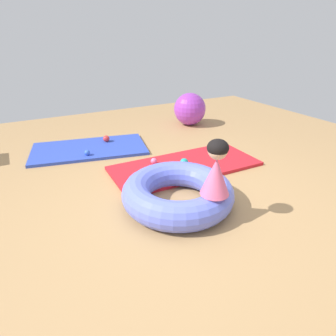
% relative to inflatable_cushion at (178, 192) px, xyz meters
% --- Properties ---
extents(ground_plane, '(8.00, 8.00, 0.00)m').
position_rel_inflatable_cushion_xyz_m(ground_plane, '(-0.03, -0.06, -0.14)').
color(ground_plane, tan).
extents(gym_mat_center_rear, '(1.84, 0.83, 0.04)m').
position_rel_inflatable_cushion_xyz_m(gym_mat_center_rear, '(0.51, 0.70, -0.12)').
color(gym_mat_center_rear, red).
rests_on(gym_mat_center_rear, ground).
extents(gym_mat_far_right, '(1.71, 1.14, 0.04)m').
position_rel_inflatable_cushion_xyz_m(gym_mat_far_right, '(-0.40, 1.85, -0.12)').
color(gym_mat_far_right, '#2D47B7').
rests_on(gym_mat_far_right, ground).
extents(inflatable_cushion, '(1.08, 1.08, 0.27)m').
position_rel_inflatable_cushion_xyz_m(inflatable_cushion, '(0.00, 0.00, 0.00)').
color(inflatable_cushion, '#6070E5').
rests_on(inflatable_cushion, ground).
extents(child_in_pink, '(0.36, 0.36, 0.50)m').
position_rel_inflatable_cushion_xyz_m(child_in_pink, '(0.15, -0.37, 0.38)').
color(child_in_pink, '#E5608E').
rests_on(child_in_pink, inflatable_cushion).
extents(play_ball_blue, '(0.07, 0.07, 0.07)m').
position_rel_inflatable_cushion_xyz_m(play_ball_blue, '(-0.50, 1.57, -0.06)').
color(play_ball_blue, blue).
rests_on(play_ball_blue, gym_mat_far_right).
extents(play_ball_green, '(0.09, 0.09, 0.09)m').
position_rel_inflatable_cushion_xyz_m(play_ball_green, '(0.16, 0.56, -0.05)').
color(play_ball_green, green).
rests_on(play_ball_green, gym_mat_center_rear).
extents(play_ball_red, '(0.10, 0.10, 0.10)m').
position_rel_inflatable_cushion_xyz_m(play_ball_red, '(-0.11, 1.96, -0.05)').
color(play_ball_red, red).
rests_on(play_ball_red, gym_mat_far_right).
extents(play_ball_teal, '(0.10, 0.10, 0.10)m').
position_rel_inflatable_cushion_xyz_m(play_ball_teal, '(0.47, 0.67, -0.05)').
color(play_ball_teal, teal).
rests_on(play_ball_teal, gym_mat_center_rear).
extents(play_ball_pink, '(0.08, 0.08, 0.08)m').
position_rel_inflatable_cushion_xyz_m(play_ball_pink, '(0.17, 0.90, -0.06)').
color(play_ball_pink, pink).
rests_on(play_ball_pink, gym_mat_center_rear).
extents(exercise_ball_large, '(0.57, 0.57, 0.57)m').
position_rel_inflatable_cushion_xyz_m(exercise_ball_large, '(1.53, 2.25, 0.15)').
color(exercise_ball_large, purple).
rests_on(exercise_ball_large, ground).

